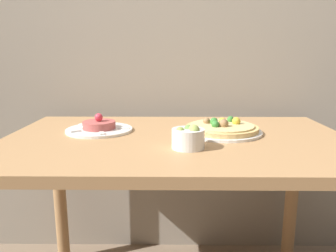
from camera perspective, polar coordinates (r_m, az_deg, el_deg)
name	(u,v)px	position (r m, az deg, el deg)	size (l,w,h in m)	color
back_wall	(176,1)	(1.70, 1.37, 20.93)	(8.00, 0.05, 2.60)	gray
dining_table	(177,164)	(1.22, 1.52, -6.61)	(1.26, 0.80, 0.75)	#AD7F51
pizza_plate	(222,129)	(1.27, 9.35, -0.44)	(0.30, 0.30, 0.06)	white
tartare_plate	(99,127)	(1.31, -11.90, -0.25)	(0.26, 0.26, 0.07)	white
small_bowl	(189,137)	(1.04, 3.60, -1.97)	(0.11, 0.11, 0.08)	white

